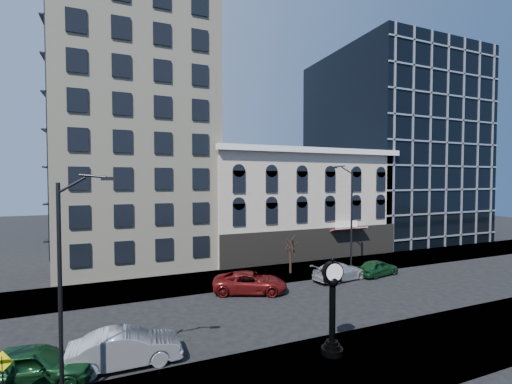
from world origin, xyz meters
name	(u,v)px	position (x,y,z in m)	size (l,w,h in m)	color
ground	(251,313)	(0.00, 0.00, 0.00)	(160.00, 160.00, 0.00)	black
sidewalk_far	(218,280)	(0.00, 8.00, 0.06)	(160.00, 6.00, 0.12)	gray
sidewalk_near	(315,374)	(0.00, -8.00, 0.06)	(160.00, 6.00, 0.12)	gray
cream_tower	(136,86)	(-6.11, 18.88, 19.32)	(15.90, 15.40, 42.50)	beige
victorian_row	(294,204)	(12.00, 15.89, 6.00)	(22.60, 11.19, 12.50)	#BEAE9D
glass_office	(391,148)	(32.00, 20.91, 14.00)	(20.00, 20.15, 28.00)	black
street_clock	(332,311)	(1.71, -6.86, 2.34)	(1.12, 1.12, 4.92)	black
street_lamp_near	(77,227)	(-9.78, -6.18, 7.10)	(2.34, 0.88, 9.24)	black
street_lamp_far	(345,190)	(12.16, 6.14, 8.00)	(2.68, 0.80, 10.44)	black
bare_tree_far	(291,242)	(6.92, 7.36, 3.06)	(2.28, 2.28, 3.91)	black
warning_sign	(3,371)	(-12.37, -6.00, 1.81)	(0.75, 0.36, 2.46)	black
car_near_a	(33,365)	(-11.79, -3.96, 0.86)	(2.03, 5.04, 1.72)	#143F1E
car_near_b	(126,348)	(-8.00, -3.80, 0.86)	(1.81, 5.19, 1.71)	#A5A8AD
car_far_a	(250,282)	(1.43, 3.87, 0.81)	(2.70, 5.86, 1.63)	maroon
car_far_b	(340,271)	(10.08, 3.99, 0.78)	(2.18, 5.37, 1.56)	#A5A8AD
car_far_c	(377,268)	(14.24, 3.82, 0.75)	(1.77, 4.40, 1.50)	#143F1E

